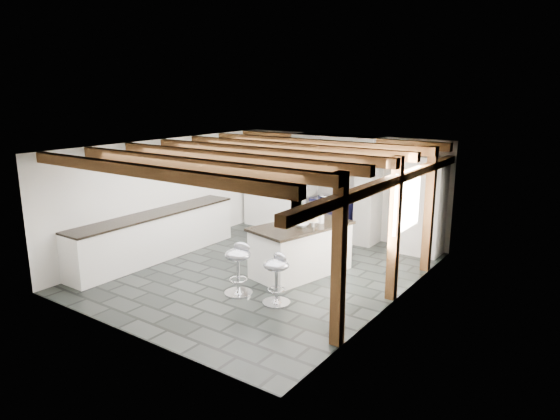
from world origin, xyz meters
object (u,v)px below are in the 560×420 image
Objects in this scene: bar_stool_near at (277,273)px; range_cooker at (334,217)px; kitchen_island at (301,248)px; bar_stool_far at (238,263)px.

range_cooker is at bearing 119.61° from bar_stool_near.
kitchen_island reaches higher than range_cooker.
bar_stool_far is (-0.74, -0.05, 0.03)m from bar_stool_near.
range_cooker is 0.49× the size of kitchen_island.
kitchen_island is 1.44m from bar_stool_far.
bar_stool_far is at bearing -89.10° from kitchen_island.
bar_stool_near is at bearing -59.15° from kitchen_island.
bar_stool_near is (1.04, -3.69, 0.04)m from range_cooker.
range_cooker is 1.22× the size of bar_stool_near.
bar_stool_near is (0.42, -1.35, 0.04)m from kitchen_island.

